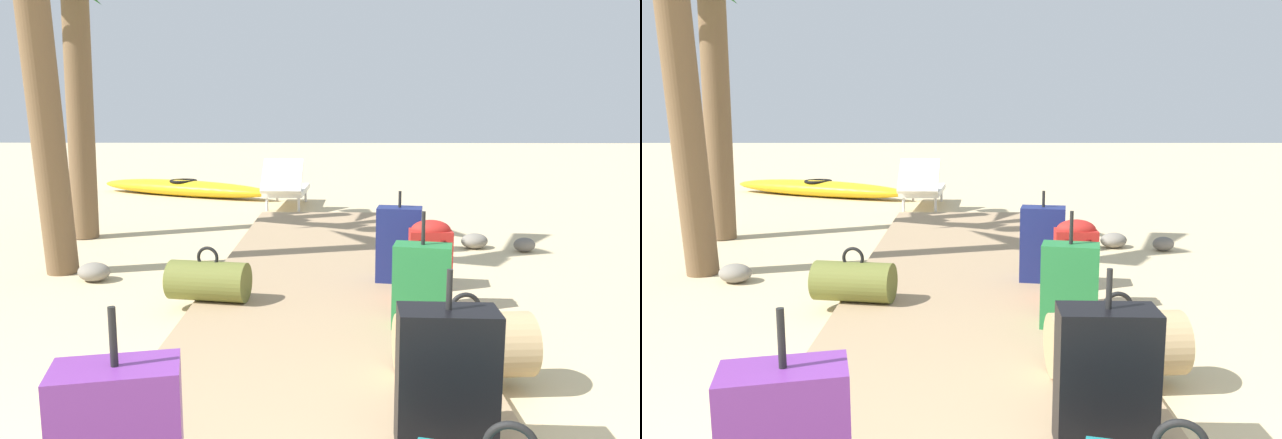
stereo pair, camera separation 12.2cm
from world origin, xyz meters
TOP-DOWN VIEW (x-y plane):
  - ground_plane at (0.00, 3.05)m, footprint 60.00×60.00m
  - boardwalk at (0.00, 3.82)m, footprint 1.83×7.63m
  - suitcase_green at (0.65, 2.87)m, footprint 0.39×0.28m
  - duffel_bag_tan at (0.77, 2.12)m, footprint 0.72×0.39m
  - suitcase_navy at (0.63, 3.99)m, footprint 0.39×0.30m
  - suitcase_black at (0.54, 1.42)m, footprint 0.40×0.22m
  - backpack_red at (0.80, 3.45)m, footprint 0.31×0.23m
  - duffel_bag_olive at (-0.81, 3.41)m, footprint 0.62×0.38m
  - lounge_chair at (-0.65, 8.63)m, footprint 0.67×1.57m
  - kayak at (-2.60, 10.02)m, footprint 3.59×2.08m
  - rock_left_far at (-1.98, 4.22)m, footprint 0.38×0.36m
  - rock_right_far at (1.62, 5.63)m, footprint 0.39×0.36m
  - rock_right_mid at (2.11, 5.47)m, footprint 0.25×0.21m

SIDE VIEW (x-z plane):
  - ground_plane at x=0.00m, z-range 0.00..0.00m
  - boardwalk at x=0.00m, z-range 0.00..0.08m
  - rock_right_mid at x=2.11m, z-range 0.00..0.15m
  - rock_left_far at x=-1.98m, z-range 0.00..0.16m
  - rock_right_far at x=1.62m, z-range 0.00..0.16m
  - kayak at x=-2.60m, z-range 0.00..0.29m
  - duffel_bag_olive at x=-0.81m, z-range 0.03..0.43m
  - duffel_bag_tan at x=0.77m, z-range 0.03..0.47m
  - lounge_chair at x=-0.65m, z-range -0.06..0.72m
  - suitcase_green at x=0.65m, z-range -0.02..0.72m
  - suitcase_black at x=0.54m, z-range 0.00..0.74m
  - suitcase_navy at x=0.63m, z-range 0.01..0.75m
  - backpack_red at x=0.80m, z-range 0.09..0.69m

